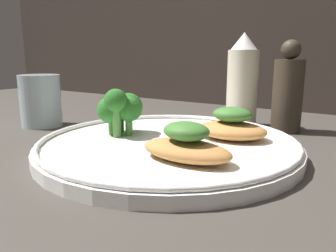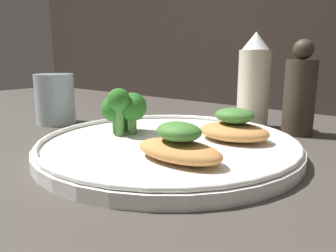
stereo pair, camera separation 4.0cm
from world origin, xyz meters
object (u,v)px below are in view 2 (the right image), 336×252
at_px(broccoli_bunch, 124,108).
at_px(sauce_bottle, 254,83).
at_px(pepper_grinder, 300,93).
at_px(drinking_glass, 55,99).
at_px(plate, 168,145).

distance_m(broccoli_bunch, sauce_bottle, 0.22).
xyz_separation_m(broccoli_bunch, sauce_bottle, (0.09, 0.20, 0.03)).
bearing_deg(broccoli_bunch, pepper_grinder, 50.44).
relative_size(sauce_bottle, drinking_glass, 1.79).
bearing_deg(plate, pepper_grinder, 65.70).
bearing_deg(broccoli_bunch, drinking_glass, 175.95).
bearing_deg(plate, sauce_bottle, 85.43).
distance_m(sauce_bottle, pepper_grinder, 0.08).
height_order(broccoli_bunch, pepper_grinder, pepper_grinder).
height_order(sauce_bottle, pepper_grinder, sauce_bottle).
xyz_separation_m(broccoli_bunch, pepper_grinder, (0.17, 0.20, 0.01)).
height_order(pepper_grinder, drinking_glass, pepper_grinder).
relative_size(sauce_bottle, pepper_grinder, 1.09).
height_order(plate, sauce_bottle, sauce_bottle).
height_order(broccoli_bunch, sauce_bottle, sauce_bottle).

